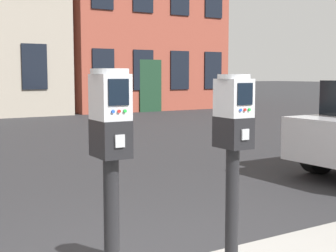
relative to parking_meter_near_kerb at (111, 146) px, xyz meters
name	(u,v)px	position (x,y,z in m)	size (l,w,h in m)	color
parking_meter_near_kerb	(111,146)	(0.00, 0.00, 0.00)	(0.22, 0.26, 1.40)	black
parking_meter_twin_adjacent	(233,139)	(0.89, 0.00, -0.02)	(0.22, 0.26, 1.37)	black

